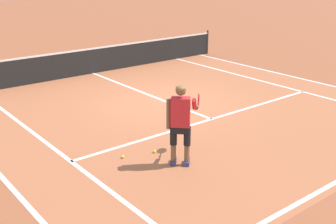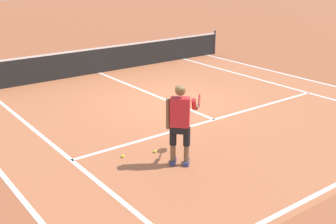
{
  "view_description": "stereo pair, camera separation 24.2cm",
  "coord_description": "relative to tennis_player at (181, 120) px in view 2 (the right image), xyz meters",
  "views": [
    {
      "loc": [
        -7.59,
        -9.58,
        3.97
      ],
      "look_at": [
        -2.4,
        -3.1,
        1.05
      ],
      "focal_mm": 45.52,
      "sensor_mm": 36.0,
      "label": 1
    },
    {
      "loc": [
        -7.39,
        -9.73,
        3.97
      ],
      "look_at": [
        -2.4,
        -3.1,
        1.05
      ],
      "focal_mm": 45.52,
      "sensor_mm": 36.0,
      "label": 2
    }
  ],
  "objects": [
    {
      "name": "tennis_net",
      "position": [
        2.38,
        7.93,
        -0.49
      ],
      "size": [
        11.96,
        0.08,
        1.07
      ],
      "color": "#333338",
      "rests_on": "ground"
    },
    {
      "name": "line_doubles_right",
      "position": [
        7.87,
        2.74,
        -0.99
      ],
      "size": [
        0.1,
        10.39,
        0.01
      ],
      "primitive_type": "cube",
      "color": "white",
      "rests_on": "ground"
    },
    {
      "name": "tennis_ball_near_feet",
      "position": [
        -0.79,
        0.99,
        -0.96
      ],
      "size": [
        0.07,
        0.07,
        0.07
      ],
      "primitive_type": "sphere",
      "color": "#CCE02D",
      "rests_on": "ground"
    },
    {
      "name": "ground_plane",
      "position": [
        2.38,
        3.49,
        -0.99
      ],
      "size": [
        80.0,
        80.0,
        0.0
      ],
      "primitive_type": "plane",
      "color": "#9E5133"
    },
    {
      "name": "court_inner_surface",
      "position": [
        2.38,
        2.74,
        -0.99
      ],
      "size": [
        10.98,
        10.79,
        0.0
      ],
      "primitive_type": "cube",
      "color": "#B2603D",
      "rests_on": "ground"
    },
    {
      "name": "tennis_ball_by_baseline",
      "position": [
        -0.1,
        0.78,
        -0.96
      ],
      "size": [
        0.07,
        0.07,
        0.07
      ],
      "primitive_type": "sphere",
      "color": "#CCE02D",
      "rests_on": "ground"
    },
    {
      "name": "line_singles_left",
      "position": [
        -1.74,
        2.74,
        -0.99
      ],
      "size": [
        0.1,
        10.39,
        0.01
      ],
      "primitive_type": "cube",
      "color": "white",
      "rests_on": "ground"
    },
    {
      "name": "line_singles_right",
      "position": [
        6.49,
        2.74,
        -0.99
      ],
      "size": [
        0.1,
        10.39,
        0.01
      ],
      "primitive_type": "cube",
      "color": "white",
      "rests_on": "ground"
    },
    {
      "name": "line_service",
      "position": [
        2.38,
        1.53,
        -0.99
      ],
      "size": [
        8.23,
        0.1,
        0.01
      ],
      "primitive_type": "cube",
      "color": "white",
      "rests_on": "ground"
    },
    {
      "name": "tennis_player",
      "position": [
        0.0,
        0.0,
        0.0
      ],
      "size": [
        1.16,
        0.74,
        1.71
      ],
      "color": "navy",
      "rests_on": "ground"
    },
    {
      "name": "line_centre_service",
      "position": [
        2.38,
        4.73,
        -0.99
      ],
      "size": [
        0.1,
        6.4,
        0.01
      ],
      "primitive_type": "cube",
      "color": "white",
      "rests_on": "ground"
    }
  ]
}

